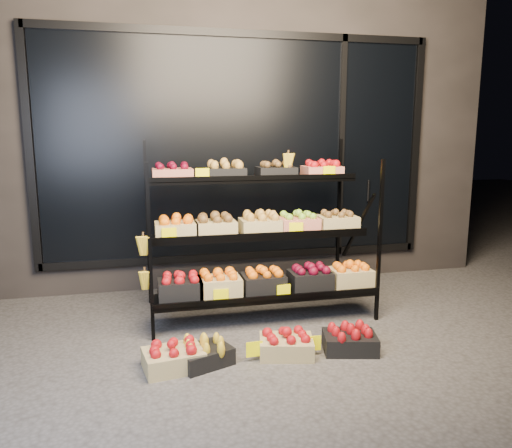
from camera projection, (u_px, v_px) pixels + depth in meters
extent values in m
plane|color=#514F4C|center=(276.00, 337.00, 4.28)|extent=(24.00, 24.00, 0.00)
cube|color=#2D2826|center=(223.00, 131.00, 6.45)|extent=(6.00, 2.00, 3.50)
cube|color=black|center=(239.00, 149.00, 5.51)|extent=(4.20, 0.04, 2.40)
cube|color=black|center=(240.00, 256.00, 5.71)|extent=(4.30, 0.06, 0.08)
cube|color=black|center=(238.00, 33.00, 5.27)|extent=(4.30, 0.06, 0.08)
cube|color=black|center=(29.00, 151.00, 5.00)|extent=(0.08, 0.06, 2.50)
cube|color=black|center=(415.00, 147.00, 5.97)|extent=(0.08, 0.06, 2.50)
cube|color=black|center=(341.00, 148.00, 5.76)|extent=(0.06, 0.06, 2.50)
cylinder|color=black|center=(368.00, 191.00, 5.90)|extent=(0.02, 0.02, 0.25)
cube|color=black|center=(150.00, 254.00, 4.08)|extent=(0.03, 0.03, 1.50)
cube|color=black|center=(380.00, 242.00, 4.54)|extent=(0.03, 0.03, 1.50)
cube|color=black|center=(147.00, 224.00, 5.00)|extent=(0.03, 0.03, 1.66)
cube|color=black|center=(339.00, 216.00, 5.46)|extent=(0.03, 0.03, 1.66)
cube|color=black|center=(266.00, 295.00, 4.56)|extent=(2.05, 0.42, 0.03)
cube|color=black|center=(272.00, 298.00, 4.37)|extent=(2.05, 0.02, 0.05)
cube|color=black|center=(258.00, 235.00, 4.76)|extent=(2.05, 0.40, 0.03)
cube|color=black|center=(263.00, 235.00, 4.57)|extent=(2.05, 0.02, 0.05)
cube|color=black|center=(251.00, 180.00, 4.95)|extent=(2.05, 0.40, 0.03)
cube|color=black|center=(256.00, 178.00, 4.77)|extent=(2.05, 0.02, 0.05)
cube|color=tan|center=(172.00, 174.00, 4.77)|extent=(0.38, 0.28, 0.11)
ellipsoid|color=#61071B|center=(172.00, 165.00, 4.75)|extent=(0.32, 0.24, 0.07)
cube|color=black|center=(225.00, 173.00, 4.88)|extent=(0.38, 0.28, 0.11)
ellipsoid|color=#B78533|center=(225.00, 165.00, 4.87)|extent=(0.32, 0.24, 0.07)
cube|color=black|center=(276.00, 172.00, 5.00)|extent=(0.38, 0.28, 0.11)
ellipsoid|color=brown|center=(276.00, 164.00, 4.98)|extent=(0.32, 0.24, 0.07)
cube|color=tan|center=(322.00, 171.00, 5.11)|extent=(0.38, 0.28, 0.11)
ellipsoid|color=#B70D1B|center=(322.00, 163.00, 5.09)|extent=(0.32, 0.24, 0.07)
cube|color=tan|center=(176.00, 230.00, 4.57)|extent=(0.38, 0.28, 0.14)
ellipsoid|color=orange|center=(176.00, 219.00, 4.55)|extent=(0.32, 0.24, 0.07)
cube|color=tan|center=(215.00, 228.00, 4.65)|extent=(0.38, 0.28, 0.14)
ellipsoid|color=brown|center=(215.00, 218.00, 4.63)|extent=(0.32, 0.24, 0.07)
cube|color=tan|center=(260.00, 226.00, 4.75)|extent=(0.38, 0.28, 0.14)
ellipsoid|color=#B78533|center=(260.00, 216.00, 4.73)|extent=(0.32, 0.24, 0.07)
cube|color=tan|center=(298.00, 225.00, 4.83)|extent=(0.38, 0.28, 0.14)
ellipsoid|color=#86C330|center=(298.00, 214.00, 4.81)|extent=(0.32, 0.24, 0.07)
cube|color=tan|center=(337.00, 223.00, 4.92)|extent=(0.38, 0.28, 0.14)
ellipsoid|color=brown|center=(337.00, 213.00, 4.90)|extent=(0.32, 0.24, 0.07)
cube|color=black|center=(180.00, 290.00, 4.37)|extent=(0.38, 0.28, 0.18)
ellipsoid|color=#B70D1B|center=(180.00, 277.00, 4.35)|extent=(0.32, 0.24, 0.07)
cube|color=tan|center=(219.00, 287.00, 4.45)|extent=(0.38, 0.28, 0.18)
ellipsoid|color=orange|center=(219.00, 274.00, 4.43)|extent=(0.32, 0.24, 0.07)
cube|color=black|center=(263.00, 284.00, 4.54)|extent=(0.38, 0.28, 0.18)
ellipsoid|color=orange|center=(263.00, 271.00, 4.52)|extent=(0.32, 0.24, 0.07)
cube|color=black|center=(310.00, 281.00, 4.64)|extent=(0.38, 0.28, 0.18)
ellipsoid|color=#61071B|center=(310.00, 268.00, 4.62)|extent=(0.32, 0.24, 0.07)
cube|color=tan|center=(350.00, 278.00, 4.73)|extent=(0.38, 0.28, 0.18)
ellipsoid|color=orange|center=(351.00, 266.00, 4.71)|extent=(0.32, 0.24, 0.07)
ellipsoid|color=gold|center=(143.00, 235.00, 4.06)|extent=(0.14, 0.08, 0.22)
ellipsoid|color=gold|center=(144.00, 270.00, 4.12)|extent=(0.14, 0.08, 0.22)
ellipsoid|color=gold|center=(288.00, 153.00, 4.89)|extent=(0.14, 0.08, 0.22)
cube|color=#FFF500|center=(169.00, 235.00, 4.41)|extent=(0.13, 0.01, 0.12)
cube|color=#FFF500|center=(296.00, 229.00, 4.68)|extent=(0.13, 0.01, 0.12)
cube|color=#FFF500|center=(329.00, 172.00, 4.97)|extent=(0.13, 0.01, 0.12)
cube|color=#FFF500|center=(202.00, 175.00, 4.68)|extent=(0.13, 0.01, 0.12)
cube|color=#FFF500|center=(221.00, 296.00, 4.31)|extent=(0.13, 0.01, 0.12)
cube|color=#FFF500|center=(284.00, 291.00, 4.43)|extent=(0.13, 0.01, 0.12)
cube|color=#FFF500|center=(254.00, 354.00, 3.82)|extent=(0.13, 0.01, 0.12)
cube|color=#FFF500|center=(313.00, 348.00, 3.93)|extent=(0.13, 0.01, 0.12)
cube|color=tan|center=(173.00, 360.00, 3.70)|extent=(0.47, 0.38, 0.15)
ellipsoid|color=#B70D1B|center=(173.00, 347.00, 3.68)|extent=(0.40, 0.32, 0.07)
cube|color=black|center=(204.00, 356.00, 3.77)|extent=(0.47, 0.41, 0.13)
ellipsoid|color=gold|center=(204.00, 344.00, 3.75)|extent=(0.39, 0.34, 0.07)
cube|color=tan|center=(286.00, 347.00, 3.92)|extent=(0.47, 0.39, 0.14)
ellipsoid|color=#B70D1B|center=(286.00, 335.00, 3.90)|extent=(0.40, 0.33, 0.07)
cube|color=black|center=(350.00, 342.00, 4.00)|extent=(0.48, 0.40, 0.14)
ellipsoid|color=#B70D1B|center=(350.00, 331.00, 3.98)|extent=(0.40, 0.33, 0.07)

